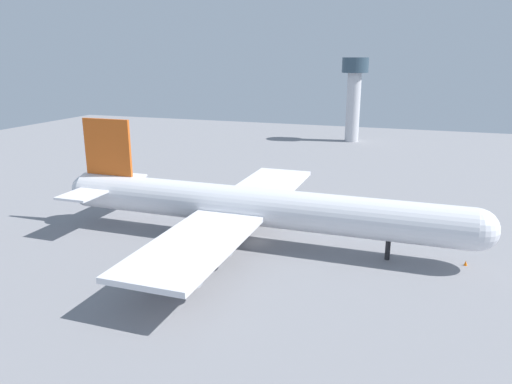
# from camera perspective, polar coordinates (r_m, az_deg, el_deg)

# --- Properties ---
(ground_plane) EXTENTS (264.21, 264.21, 0.00)m
(ground_plane) POSITION_cam_1_polar(r_m,az_deg,el_deg) (74.08, 0.00, -5.98)
(ground_plane) COLOR gray
(cargo_airplane) EXTENTS (66.05, 54.44, 17.82)m
(cargo_airplane) POSITION_cam_1_polar(r_m,az_deg,el_deg) (72.33, -0.35, -1.77)
(cargo_airplane) COLOR silver
(cargo_airplane) RESTS_ON ground_plane
(safety_cone_nose) EXTENTS (0.48, 0.48, 0.69)m
(safety_cone_nose) POSITION_cam_1_polar(r_m,az_deg,el_deg) (72.08, 23.55, -7.71)
(safety_cone_nose) COLOR orange
(safety_cone_nose) RESTS_ON ground_plane
(control_tower) EXTENTS (8.51, 8.51, 27.17)m
(control_tower) POSITION_cam_1_polar(r_m,az_deg,el_deg) (164.01, 11.52, 11.81)
(control_tower) COLOR silver
(control_tower) RESTS_ON ground_plane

